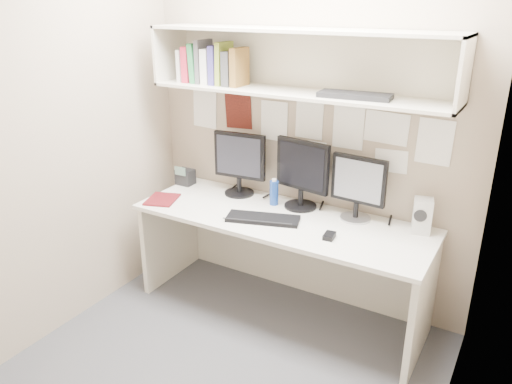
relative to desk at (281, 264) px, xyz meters
The scene contains 19 objects.
floor 0.75m from the desk, 90.00° to the right, with size 2.40×2.00×0.01m, color #424247.
wall_back 1.00m from the desk, 90.00° to the left, with size 2.40×0.02×2.60m, color gray.
wall_front 1.90m from the desk, 90.00° to the right, with size 2.40×0.02×2.60m, color gray.
wall_left 1.65m from the desk, 151.57° to the right, with size 0.02×2.00×2.60m, color gray.
wall_right 1.65m from the desk, 28.43° to the right, with size 0.02×2.00×2.60m, color gray.
desk is the anchor object (origin of this frame).
overhead_hutch 1.37m from the desk, 90.00° to the left, with size 2.00×0.38×0.40m.
pinned_papers 0.95m from the desk, 90.00° to the left, with size 1.92×0.01×0.48m, color white, non-canonical shape.
monitor_left 0.80m from the desk, 154.74° to the left, with size 0.40×0.22×0.46m.
monitor_center 0.66m from the desk, 80.21° to the left, with size 0.41×0.23×0.48m.
monitor_right 0.77m from the desk, 26.63° to the left, with size 0.37×0.20×0.43m.
keyboard 0.40m from the desk, 124.08° to the right, with size 0.48×0.17×0.02m, color black.
mouse 0.57m from the desk, 19.32° to the right, with size 0.06×0.10×0.03m, color black.
speaker 1.00m from the desk, 14.74° to the left, with size 0.13×0.14×0.22m.
blue_bottle 0.50m from the desk, 132.17° to the left, with size 0.06×0.06×0.19m.
maroon_notebook 0.97m from the desk, 168.41° to the right, with size 0.20×0.25×0.01m, color #550E13.
desk_phone 1.05m from the desk, 169.49° to the left, with size 0.13×0.12×0.16m.
book_stack 1.45m from the desk, 167.20° to the left, with size 0.49×0.18×0.29m.
hutch_tray 1.26m from the desk, 17.06° to the left, with size 0.43×0.16×0.03m, color black.
Camera 1 is at (1.38, -2.06, 2.09)m, focal length 35.00 mm.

